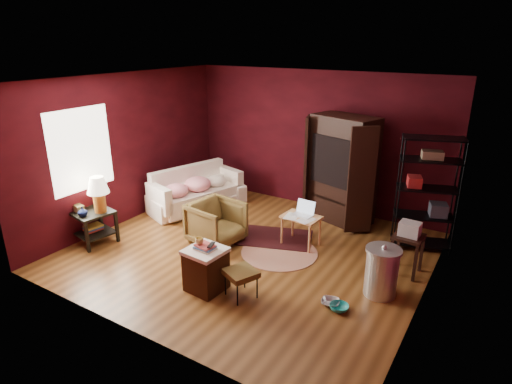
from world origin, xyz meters
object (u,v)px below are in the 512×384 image
(sofa, at_px, (197,191))
(side_table, at_px, (96,204))
(hamper, at_px, (206,268))
(tv_armoire, at_px, (341,168))
(armchair, at_px, (216,221))
(wire_shelving, at_px, (428,189))
(laptop_desk, at_px, (301,219))

(sofa, distance_m, side_table, 2.20)
(side_table, bearing_deg, hamper, -4.38)
(hamper, xyz_separation_m, tv_armoire, (0.67, 3.31, 0.74))
(armchair, bearing_deg, wire_shelving, -53.83)
(sofa, distance_m, wire_shelving, 4.45)
(armchair, bearing_deg, tv_armoire, -27.30)
(side_table, xyz_separation_m, tv_armoire, (3.18, 3.12, 0.34))
(laptop_desk, height_order, tv_armoire, tv_armoire)
(hamper, xyz_separation_m, laptop_desk, (0.53, 1.96, 0.15))
(sofa, height_order, wire_shelving, wire_shelving)
(side_table, bearing_deg, armchair, 31.29)
(hamper, bearing_deg, sofa, 131.48)
(side_table, distance_m, hamper, 2.54)
(armchair, relative_size, hamper, 1.14)
(side_table, height_order, laptop_desk, side_table)
(wire_shelving, bearing_deg, tv_armoire, 147.76)
(sofa, height_order, tv_armoire, tv_armoire)
(sofa, relative_size, hamper, 2.77)
(wire_shelving, bearing_deg, side_table, -169.48)
(hamper, height_order, laptop_desk, laptop_desk)
(armchair, height_order, tv_armoire, tv_armoire)
(sofa, distance_m, laptop_desk, 2.60)
(side_table, bearing_deg, tv_armoire, 44.47)
(sofa, bearing_deg, tv_armoire, -48.63)
(sofa, distance_m, hamper, 3.09)
(armchair, xyz_separation_m, side_table, (-1.75, -1.06, 0.31))
(sofa, bearing_deg, armchair, -108.30)
(sofa, xyz_separation_m, wire_shelving, (4.36, 0.62, 0.67))
(sofa, distance_m, tv_armoire, 2.97)
(tv_armoire, relative_size, wire_shelving, 1.06)
(wire_shelving, bearing_deg, laptop_desk, -170.48)
(tv_armoire, height_order, wire_shelving, tv_armoire)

